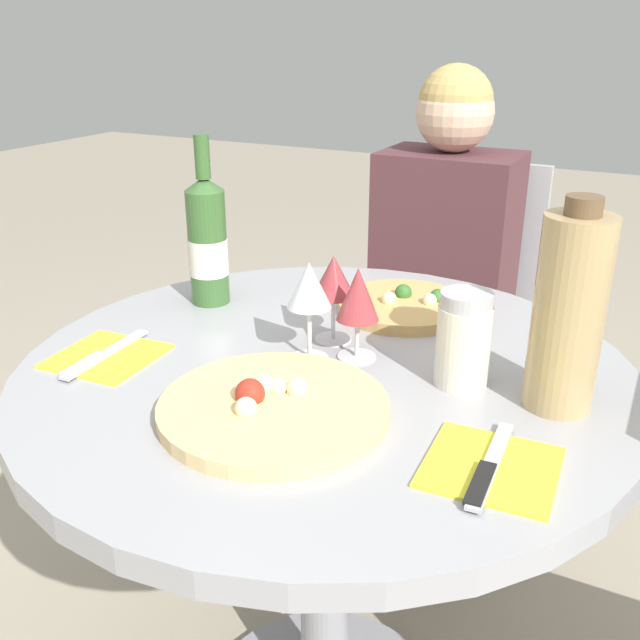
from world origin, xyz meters
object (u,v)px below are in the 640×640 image
object	(u,v)px
dining_table	(325,447)
seated_diner	(431,330)
wine_bottle	(208,242)
chair_behind_diner	(446,341)
tall_carafe	(569,313)
pizza_large	(273,407)

from	to	relation	value
dining_table	seated_diner	xyz separation A→B (m)	(-0.06, 0.71, -0.08)
wine_bottle	dining_table	bearing A→B (deg)	-23.73
wine_bottle	chair_behind_diner	bearing A→B (deg)	71.03
chair_behind_diner	tall_carafe	xyz separation A→B (m)	(0.40, -0.83, 0.45)
tall_carafe	dining_table	bearing A→B (deg)	-175.43
seated_diner	wine_bottle	xyz separation A→B (m)	(-0.25, -0.57, 0.35)
dining_table	chair_behind_diner	bearing A→B (deg)	94.08
chair_behind_diner	wine_bottle	xyz separation A→B (m)	(-0.25, -0.72, 0.44)
wine_bottle	pizza_large	bearing A→B (deg)	-44.15
pizza_large	tall_carafe	world-z (taller)	tall_carafe
tall_carafe	chair_behind_diner	bearing A→B (deg)	115.71
dining_table	seated_diner	distance (m)	0.71
seated_diner	pizza_large	distance (m)	0.91
chair_behind_diner	pizza_large	bearing A→B (deg)	93.86
chair_behind_diner	tall_carafe	bearing A→B (deg)	115.71
dining_table	wine_bottle	size ratio (longest dim) A/B	3.07
seated_diner	tall_carafe	distance (m)	0.87
chair_behind_diner	tall_carafe	distance (m)	1.02
dining_table	chair_behind_diner	distance (m)	0.87
wine_bottle	tall_carafe	xyz separation A→B (m)	(0.65, -0.11, 0.02)
seated_diner	pizza_large	world-z (taller)	seated_diner
wine_bottle	tall_carafe	world-z (taller)	wine_bottle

